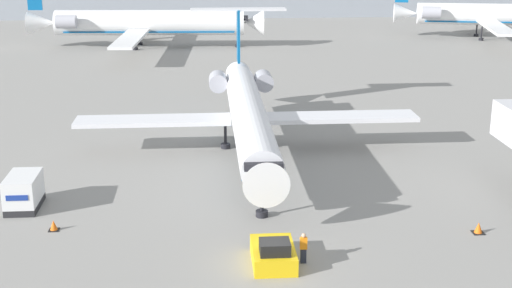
{
  "coord_description": "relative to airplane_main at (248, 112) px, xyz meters",
  "views": [
    {
      "loc": [
        -3.52,
        -35.26,
        17.9
      ],
      "look_at": [
        0.0,
        12.42,
        3.34
      ],
      "focal_mm": 50.0,
      "sensor_mm": 36.0,
      "label": 1
    }
  ],
  "objects": [
    {
      "name": "worker_near_tug",
      "position": [
        1.76,
        -20.94,
        -2.43
      ],
      "size": [
        0.4,
        0.25,
        1.77
      ],
      "color": "#232838",
      "rests_on": "ground"
    },
    {
      "name": "pushback_tug",
      "position": [
        0.09,
        -20.9,
        -2.75
      ],
      "size": [
        2.36,
        3.73,
        1.69
      ],
      "color": "yellow",
      "rests_on": "ground"
    },
    {
      "name": "ground_plane",
      "position": [
        0.0,
        -21.43,
        -3.36
      ],
      "size": [
        600.0,
        600.0,
        0.0
      ],
      "primitive_type": "plane",
      "color": "gray"
    },
    {
      "name": "luggage_cart",
      "position": [
        -15.63,
        -11.5,
        -2.22
      ],
      "size": [
        2.0,
        3.48,
        2.29
      ],
      "color": "#232326",
      "rests_on": "ground"
    },
    {
      "name": "airplane_parked_far_left",
      "position": [
        -12.59,
        54.86,
        0.44
      ],
      "size": [
        36.46,
        39.18,
        10.86
      ],
      "color": "white",
      "rests_on": "ground"
    },
    {
      "name": "airplane_parked_far_right",
      "position": [
        43.56,
        59.95,
        0.67
      ],
      "size": [
        31.45,
        38.44,
        10.92
      ],
      "color": "white",
      "rests_on": "ground"
    },
    {
      "name": "traffic_cone_right",
      "position": [
        12.99,
        -17.73,
        -3.04
      ],
      "size": [
        0.7,
        0.7,
        0.69
      ],
      "color": "black",
      "rests_on": "ground"
    },
    {
      "name": "traffic_cone_left",
      "position": [
        -12.99,
        -15.38,
        -3.05
      ],
      "size": [
        0.64,
        0.64,
        0.66
      ],
      "color": "black",
      "rests_on": "ground"
    },
    {
      "name": "airplane_main",
      "position": [
        0.0,
        0.0,
        0.0
      ],
      "size": [
        28.34,
        33.7,
        10.16
      ],
      "color": "white",
      "rests_on": "ground"
    }
  ]
}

